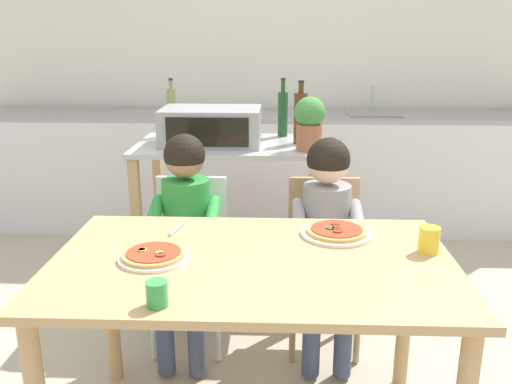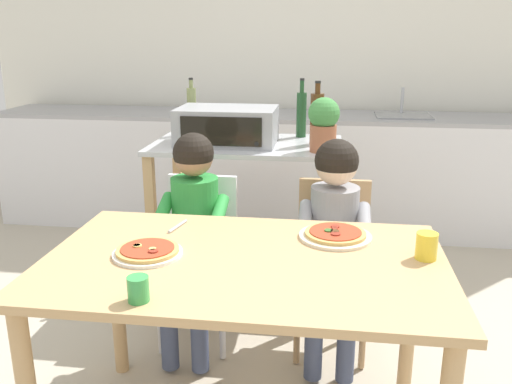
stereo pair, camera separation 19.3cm
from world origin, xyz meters
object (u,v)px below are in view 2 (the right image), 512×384
object	(u,v)px
pizza_plate_cream	(335,235)
drinking_cup_green	(138,289)
kitchen_island_cart	(247,195)
toaster_oven	(227,126)
child_in_grey_shirt	(334,224)
dining_chair_left	(200,247)
serving_spoon	(178,226)
child_in_green_shirt	(192,219)
bottle_brown_beer	(317,118)
bottle_dark_olive_oil	(192,110)
bottle_tall_green_wine	(301,113)
dining_table	(244,285)
dining_chair_right	(332,253)
drinking_cup_yellow	(427,246)
pizza_plate_white	(148,252)
potted_herb_plant	(324,123)

from	to	relation	value
pizza_plate_cream	drinking_cup_green	bearing A→B (deg)	-134.27
kitchen_island_cart	toaster_oven	distance (m)	0.41
child_in_grey_shirt	drinking_cup_green	xyz separation A→B (m)	(-0.57, -0.96, 0.12)
dining_chair_left	serving_spoon	xyz separation A→B (m)	(0.03, -0.45, 0.28)
child_in_grey_shirt	child_in_green_shirt	bearing A→B (deg)	-178.96
bottle_brown_beer	child_in_green_shirt	world-z (taller)	bottle_brown_beer
bottle_dark_olive_oil	serving_spoon	world-z (taller)	bottle_dark_olive_oil
bottle_tall_green_wine	child_in_green_shirt	xyz separation A→B (m)	(-0.45, -0.82, -0.38)
bottle_brown_beer	dining_table	xyz separation A→B (m)	(-0.20, -1.22, -0.40)
kitchen_island_cart	dining_chair_left	distance (m)	0.53
dining_chair_right	serving_spoon	bearing A→B (deg)	-143.11
kitchen_island_cart	bottle_dark_olive_oil	distance (m)	0.61
dining_table	pizza_plate_cream	distance (m)	0.41
bottle_tall_green_wine	drinking_cup_yellow	world-z (taller)	bottle_tall_green_wine
bottle_brown_beer	serving_spoon	world-z (taller)	bottle_brown_beer
child_in_green_shirt	drinking_cup_green	size ratio (longest dim) A/B	13.75
child_in_grey_shirt	pizza_plate_cream	bearing A→B (deg)	-90.02
toaster_oven	serving_spoon	size ratio (longest dim) A/B	3.77
pizza_plate_white	drinking_cup_yellow	bearing A→B (deg)	5.91
serving_spoon	dining_chair_left	bearing A→B (deg)	93.50
dining_chair_left	child_in_grey_shirt	distance (m)	0.68
bottle_dark_olive_oil	child_in_green_shirt	size ratio (longest dim) A/B	0.32
drinking_cup_green	potted_herb_plant	bearing A→B (deg)	70.12
bottle_tall_green_wine	dining_table	bearing A→B (deg)	-94.43
drinking_cup_yellow	drinking_cup_green	bearing A→B (deg)	-154.01
serving_spoon	kitchen_island_cart	bearing A→B (deg)	81.75
bottle_brown_beer	kitchen_island_cart	bearing A→B (deg)	-177.58
dining_table	dining_chair_right	xyz separation A→B (m)	(0.31, 0.73, -0.17)
toaster_oven	dining_chair_left	size ratio (longest dim) A/B	0.65
toaster_oven	child_in_grey_shirt	distance (m)	0.88
dining_table	child_in_grey_shirt	size ratio (longest dim) A/B	1.35
dining_chair_right	dining_chair_left	bearing A→B (deg)	-179.03
pizza_plate_white	pizza_plate_cream	size ratio (longest dim) A/B	0.89
toaster_oven	potted_herb_plant	size ratio (longest dim) A/B	1.91
potted_herb_plant	kitchen_island_cart	bearing A→B (deg)	157.86
child_in_green_shirt	pizza_plate_white	world-z (taller)	child_in_green_shirt
dining_chair_right	serving_spoon	distance (m)	0.82
bottle_tall_green_wine	dining_table	size ratio (longest dim) A/B	0.24
bottle_tall_green_wine	bottle_dark_olive_oil	bearing A→B (deg)	-179.37
pizza_plate_white	serving_spoon	xyz separation A→B (m)	(0.03, 0.28, -0.01)
kitchen_island_cart	pizza_plate_cream	xyz separation A→B (m)	(0.48, -0.97, 0.16)
bottle_dark_olive_oil	serving_spoon	size ratio (longest dim) A/B	2.37
bottle_tall_green_wine	pizza_plate_white	size ratio (longest dim) A/B	1.38
kitchen_island_cart	dining_chair_right	xyz separation A→B (m)	(0.48, -0.47, -0.13)
bottle_dark_olive_oil	drinking_cup_yellow	size ratio (longest dim) A/B	3.53
child_in_grey_shirt	potted_herb_plant	bearing A→B (deg)	99.14
pizza_plate_cream	serving_spoon	world-z (taller)	pizza_plate_cream
dining_chair_left	child_in_green_shirt	xyz separation A→B (m)	(0.00, -0.12, 0.19)
kitchen_island_cart	serving_spoon	world-z (taller)	kitchen_island_cart
dining_chair_right	bottle_tall_green_wine	bearing A→B (deg)	106.20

